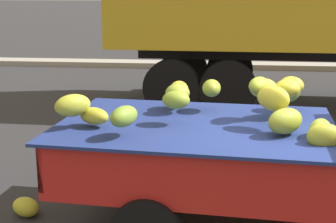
% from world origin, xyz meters
% --- Properties ---
extents(curb_strip, '(80.00, 0.80, 0.16)m').
position_xyz_m(curb_strip, '(0.00, 10.65, 0.08)').
color(curb_strip, gray).
rests_on(curb_strip, ground).
extents(fallen_banana_bunch_near_tailgate, '(0.40, 0.37, 0.20)m').
position_xyz_m(fallen_banana_bunch_near_tailgate, '(-3.05, 0.05, 0.10)').
color(fallen_banana_bunch_near_tailgate, gold).
rests_on(fallen_banana_bunch_near_tailgate, ground).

